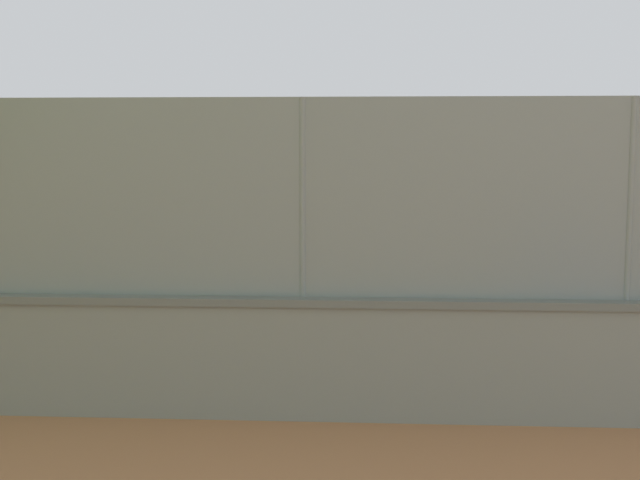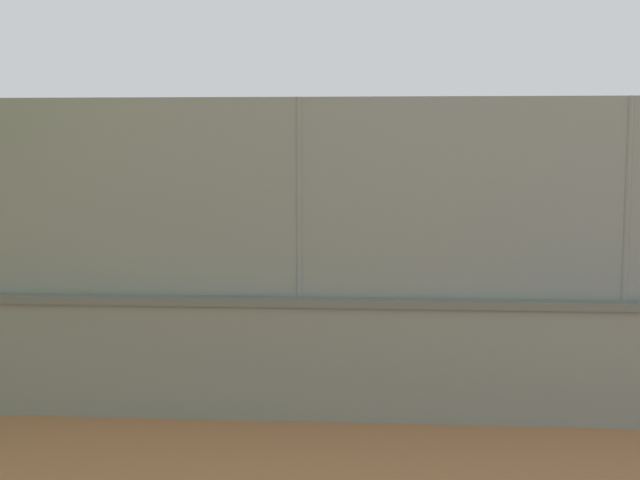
{
  "view_description": "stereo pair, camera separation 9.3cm",
  "coord_description": "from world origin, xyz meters",
  "views": [
    {
      "loc": [
        -4.38,
        19.62,
        2.87
      ],
      "look_at": [
        -3.03,
        5.28,
        1.25
      ],
      "focal_mm": 48.34,
      "sensor_mm": 36.0,
      "label": 1
    },
    {
      "loc": [
        -4.47,
        19.61,
        2.87
      ],
      "look_at": [
        -3.03,
        5.28,
        1.25
      ],
      "focal_mm": 48.34,
      "sensor_mm": 36.0,
      "label": 2
    }
  ],
  "objects": [
    {
      "name": "ground_plane",
      "position": [
        0.0,
        0.0,
        0.0
      ],
      "size": [
        260.0,
        260.0,
        0.0
      ],
      "primitive_type": "plane",
      "color": "#A36B42"
    },
    {
      "name": "perimeter_wall",
      "position": [
        -1.72,
        10.89,
        0.65
      ],
      "size": [
        23.59,
        1.19,
        1.28
      ],
      "color": "gray",
      "rests_on": "ground_plane"
    },
    {
      "name": "fence_panel_on_wall",
      "position": [
        -1.72,
        10.89,
        2.31
      ],
      "size": [
        23.18,
        0.8,
        2.05
      ],
      "color": "gray",
      "rests_on": "perimeter_wall"
    },
    {
      "name": "player_baseline_waiting",
      "position": [
        -3.1,
        1.78,
        0.99
      ],
      "size": [
        1.2,
        0.74,
        1.68
      ],
      "color": "navy",
      "rests_on": "ground_plane"
    },
    {
      "name": "player_near_wall_returning",
      "position": [
        -4.06,
        -0.08,
        0.95
      ],
      "size": [
        0.83,
        0.73,
        1.62
      ],
      "color": "black",
      "rests_on": "ground_plane"
    },
    {
      "name": "sports_ball",
      "position": [
        -3.53,
        4.23,
        1.52
      ],
      "size": [
        0.12,
        0.12,
        0.12
      ],
      "primitive_type": "sphere",
      "color": "#3399D8"
    },
    {
      "name": "courtside_bench",
      "position": [
        -3.38,
        8.76,
        0.46
      ],
      "size": [
        1.61,
        0.43,
        0.87
      ],
      "color": "gray",
      "rests_on": "ground_plane"
    }
  ]
}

